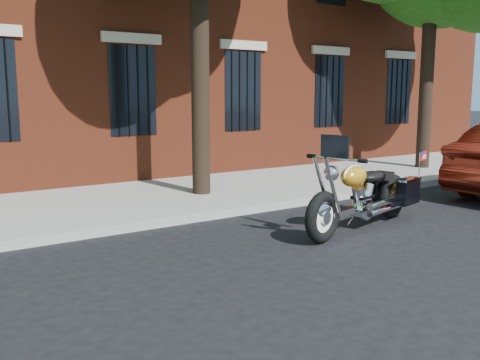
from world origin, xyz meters
TOP-DOWN VIEW (x-y plane):
  - ground at (0.00, 0.00)m, footprint 120.00×120.00m
  - curb at (0.00, 1.38)m, footprint 40.00×0.16m
  - sidewalk at (0.00, 3.26)m, footprint 40.00×3.60m
  - motorcycle at (1.54, -0.54)m, footprint 3.07×1.30m

SIDE VIEW (x-z plane):
  - ground at x=0.00m, z-range 0.00..0.00m
  - curb at x=0.00m, z-range 0.00..0.15m
  - sidewalk at x=0.00m, z-range 0.00..0.15m
  - motorcycle at x=1.54m, z-range -0.25..1.29m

